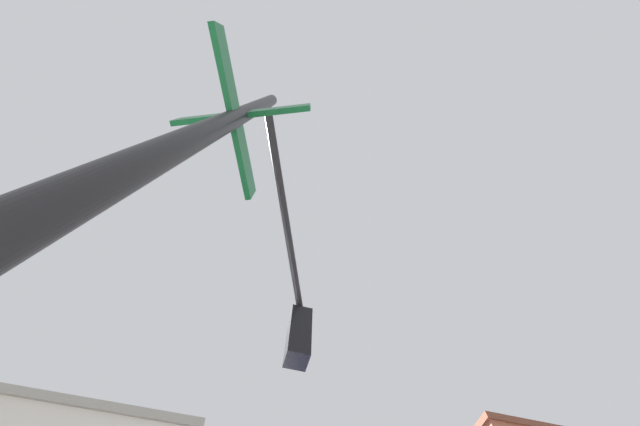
# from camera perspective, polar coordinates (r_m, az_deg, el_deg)

# --- Properties ---
(traffic_signal_near) EXTENTS (1.64, 3.36, 5.54)m
(traffic_signal_near) POSITION_cam_1_polar(r_m,az_deg,el_deg) (2.82, -8.95, -10.34)
(traffic_signal_near) COLOR black
(traffic_signal_near) RESTS_ON ground_plane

